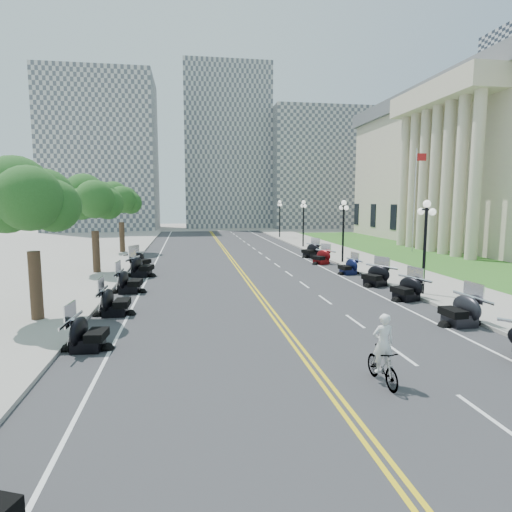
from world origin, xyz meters
name	(u,v)px	position (x,y,z in m)	size (l,w,h in m)	color
ground	(281,325)	(0.00, 0.00, 0.00)	(160.00, 160.00, 0.00)	gray
road	(247,280)	(0.00, 10.00, 0.00)	(16.00, 90.00, 0.01)	#333335
centerline_yellow_a	(246,280)	(-0.12, 10.00, 0.01)	(0.12, 90.00, 0.00)	yellow
centerline_yellow_b	(249,280)	(0.12, 10.00, 0.01)	(0.12, 90.00, 0.00)	yellow
edge_line_north	(343,277)	(6.40, 10.00, 0.01)	(0.12, 90.00, 0.00)	white
edge_line_south	(145,283)	(-6.40, 10.00, 0.01)	(0.12, 90.00, 0.00)	white
lane_dash_4	(484,413)	(3.20, -8.00, 0.01)	(0.12, 2.00, 0.00)	white
lane_dash_5	(401,355)	(3.20, -4.00, 0.01)	(0.12, 2.00, 0.00)	white
lane_dash_6	(355,321)	(3.20, 0.00, 0.01)	(0.12, 2.00, 0.00)	white
lane_dash_7	(325,300)	(3.20, 4.00, 0.01)	(0.12, 2.00, 0.00)	white
lane_dash_8	(304,285)	(3.20, 8.00, 0.01)	(0.12, 2.00, 0.00)	white
lane_dash_9	(289,274)	(3.20, 12.00, 0.01)	(0.12, 2.00, 0.00)	white
lane_dash_10	(277,265)	(3.20, 16.00, 0.01)	(0.12, 2.00, 0.00)	white
lane_dash_11	(268,258)	(3.20, 20.00, 0.01)	(0.12, 2.00, 0.00)	white
lane_dash_12	(260,253)	(3.20, 24.00, 0.01)	(0.12, 2.00, 0.00)	white
lane_dash_13	(254,248)	(3.20, 28.00, 0.01)	(0.12, 2.00, 0.00)	white
lane_dash_14	(249,245)	(3.20, 32.00, 0.01)	(0.12, 2.00, 0.00)	white
lane_dash_15	(244,241)	(3.20, 36.00, 0.01)	(0.12, 2.00, 0.00)	white
lane_dash_16	(240,239)	(3.20, 40.00, 0.01)	(0.12, 2.00, 0.00)	white
lane_dash_17	(237,236)	(3.20, 44.00, 0.01)	(0.12, 2.00, 0.00)	white
lane_dash_18	(234,234)	(3.20, 48.00, 0.01)	(0.12, 2.00, 0.00)	white
lane_dash_19	(231,232)	(3.20, 52.00, 0.01)	(0.12, 2.00, 0.00)	white
sidewalk_north	(401,275)	(10.50, 10.00, 0.07)	(5.00, 90.00, 0.15)	#9E9991
sidewalk_south	(75,284)	(-10.50, 10.00, 0.07)	(5.00, 90.00, 0.15)	#9E9991
lawn	(430,258)	(17.50, 18.00, 0.05)	(9.00, 60.00, 0.10)	#356023
distant_block_a	(103,154)	(-18.00, 62.00, 13.00)	(18.00, 14.00, 26.00)	gray
distant_block_b	(226,149)	(4.00, 68.00, 15.00)	(16.00, 12.00, 30.00)	gray
distant_block_c	(320,170)	(22.00, 65.00, 11.00)	(20.00, 14.00, 22.00)	gray
street_lamp_2	(425,248)	(8.60, 4.00, 2.60)	(0.50, 1.20, 4.90)	black
street_lamp_3	(343,232)	(8.60, 16.00, 2.60)	(0.50, 1.20, 4.90)	black
street_lamp_4	(303,224)	(8.60, 28.00, 2.60)	(0.50, 1.20, 4.90)	black
street_lamp_5	(280,219)	(8.60, 40.00, 2.60)	(0.50, 1.20, 4.90)	black
flagpole	(414,201)	(18.00, 22.00, 5.00)	(1.10, 0.20, 10.00)	silver
tree_2	(31,209)	(-10.00, 2.00, 4.75)	(4.80, 4.80, 9.20)	#235619
tree_3	(94,205)	(-10.00, 14.00, 4.75)	(4.80, 4.80, 9.20)	#235619
tree_4	(121,204)	(-10.00, 26.00, 4.75)	(4.80, 4.80, 9.20)	#235619
motorcycle_n_5	(460,309)	(7.16, -1.25, 0.71)	(2.04, 2.04, 1.43)	black
motorcycle_n_6	(406,287)	(7.26, 3.26, 0.68)	(1.96, 1.96, 1.37)	black
motorcycle_n_7	(375,274)	(7.30, 7.02, 0.70)	(2.00, 2.00, 1.40)	black
motorcycle_n_8	(348,266)	(7.19, 11.12, 0.62)	(1.76, 1.76, 1.23)	black
motorcycle_n_9	(321,256)	(6.81, 16.05, 0.66)	(1.88, 1.88, 1.32)	#590A0C
motorcycle_n_10	(311,250)	(7.14, 20.15, 0.70)	(2.01, 2.01, 1.41)	black
motorcycle_s_5	(88,331)	(-7.15, -1.88, 0.67)	(1.90, 1.90, 1.33)	black
motorcycle_s_6	(115,300)	(-6.97, 2.61, 0.69)	(1.98, 1.98, 1.39)	black
motorcycle_s_7	(129,280)	(-6.95, 7.33, 0.71)	(2.04, 2.04, 1.43)	black
motorcycle_s_8	(142,265)	(-6.82, 12.47, 0.76)	(2.17, 2.17, 1.52)	black
motorcycle_s_9	(140,259)	(-7.29, 15.93, 0.71)	(2.01, 2.01, 1.41)	black
bicycle	(382,366)	(1.53, -6.03, 0.52)	(0.49, 1.74, 1.05)	#A51414
cyclist_rider	(384,318)	(1.53, -6.03, 1.88)	(0.61, 0.40, 1.67)	silver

